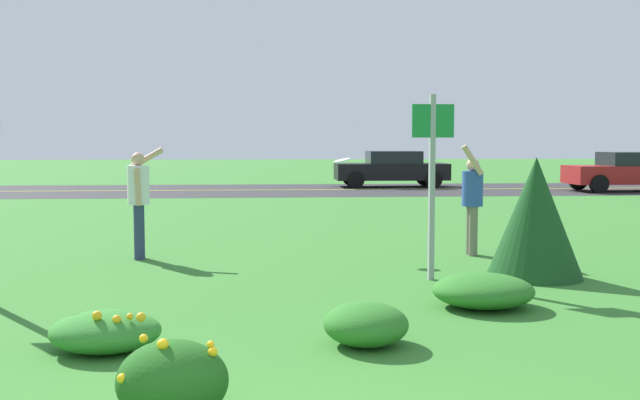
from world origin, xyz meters
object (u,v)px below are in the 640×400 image
at_px(person_thrower_white_shirt, 139,195).
at_px(car_red_leftmost, 630,171).
at_px(frisbee_white, 342,161).
at_px(car_black_center_left, 392,169).
at_px(sign_post_by_roadside, 432,168).
at_px(person_catcher_blue_shirt, 472,197).

bearing_deg(person_thrower_white_shirt, car_red_leftmost, 43.69).
distance_m(frisbee_white, car_black_center_left, 18.51).
xyz_separation_m(person_thrower_white_shirt, frisbee_white, (3.22, 0.14, 0.53)).
height_order(sign_post_by_roadside, person_thrower_white_shirt, sign_post_by_roadside).
relative_size(sign_post_by_roadside, frisbee_white, 8.84).
bearing_deg(person_catcher_blue_shirt, sign_post_by_roadside, -118.78).
xyz_separation_m(sign_post_by_roadside, car_black_center_left, (3.03, 20.31, -0.76)).
distance_m(car_red_leftmost, car_black_center_left, 8.96).
bearing_deg(car_black_center_left, frisbee_white, -102.46).
relative_size(sign_post_by_roadside, person_catcher_blue_shirt, 1.37).
bearing_deg(car_black_center_left, car_red_leftmost, -22.18).
xyz_separation_m(sign_post_by_roadside, person_thrower_white_shirt, (-4.18, 2.11, -0.49)).
bearing_deg(car_red_leftmost, person_catcher_blue_shirt, -124.45).
bearing_deg(car_red_leftmost, sign_post_by_roadside, -123.79).
bearing_deg(frisbee_white, person_thrower_white_shirt, -177.58).
distance_m(person_thrower_white_shirt, frisbee_white, 3.27).
bearing_deg(car_red_leftmost, frisbee_white, -129.93).
distance_m(sign_post_by_roadside, person_catcher_blue_shirt, 2.45).
distance_m(frisbee_white, car_red_leftmost, 19.16).
bearing_deg(sign_post_by_roadside, frisbee_white, 113.16).
distance_m(person_catcher_blue_shirt, frisbee_white, 2.20).
bearing_deg(sign_post_by_roadside, person_thrower_white_shirt, 153.21).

